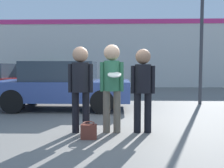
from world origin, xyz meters
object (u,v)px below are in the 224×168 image
(person_right, at_px, (143,83))
(shrub, at_px, (50,78))
(parked_car_near, at_px, (63,85))
(person_left, at_px, (81,81))
(handbag, at_px, (89,131))
(person_middle_with_frisbee, at_px, (112,80))

(person_right, bearing_deg, shrub, 114.93)
(parked_car_near, height_order, shrub, parked_car_near)
(shrub, bearing_deg, person_left, -71.17)
(person_right, xyz_separation_m, handbag, (-1.08, -0.51, -0.89))
(person_right, height_order, handbag, person_right)
(shrub, height_order, handbag, shrub)
(person_left, height_order, handbag, person_left)
(person_left, relative_size, parked_car_near, 0.42)
(parked_car_near, bearing_deg, person_right, -50.91)
(person_left, bearing_deg, handbag, -64.22)
(person_middle_with_frisbee, bearing_deg, person_right, 1.85)
(person_middle_with_frisbee, distance_m, handbag, 1.16)
(person_left, distance_m, shrub, 11.31)
(parked_car_near, bearing_deg, person_middle_with_frisbee, -59.74)
(person_right, bearing_deg, person_left, -177.50)
(person_left, distance_m, handbag, 1.06)
(shrub, distance_m, handbag, 11.82)
(person_left, relative_size, person_right, 1.03)
(person_left, height_order, shrub, person_left)
(person_left, height_order, parked_car_near, person_left)
(person_left, bearing_deg, person_middle_with_frisbee, 3.15)
(person_left, bearing_deg, person_right, 2.50)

